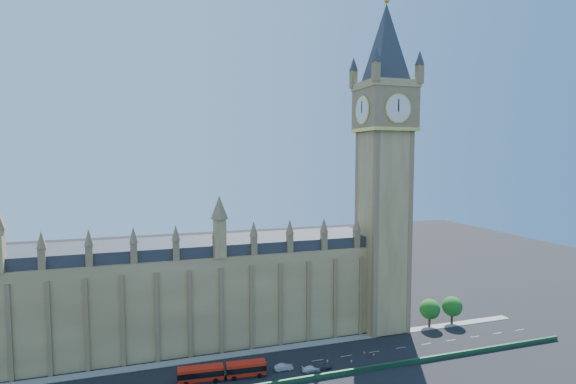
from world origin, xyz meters
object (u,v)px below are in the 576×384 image
object	(u,v)px
car_white	(311,369)
red_bus	(222,372)
car_silver	(284,367)
car_grey	(322,366)

from	to	relation	value
car_white	red_bus	bearing A→B (deg)	81.43
car_silver	red_bus	bearing A→B (deg)	91.03
car_grey	car_white	bearing A→B (deg)	99.14
car_silver	car_white	bearing A→B (deg)	-111.46
car_silver	car_white	distance (m)	6.54
red_bus	car_white	bearing A→B (deg)	-3.09
car_grey	car_silver	world-z (taller)	car_grey
red_bus	car_white	xyz separation A→B (m)	(20.78, -2.76, -1.16)
red_bus	car_white	size ratio (longest dim) A/B	4.57
car_silver	car_white	world-z (taller)	car_silver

